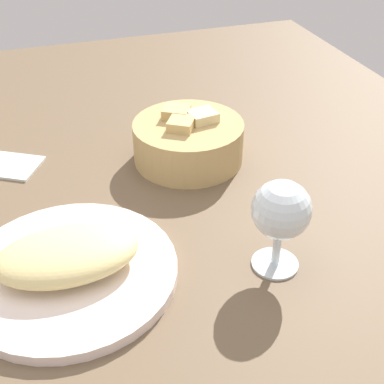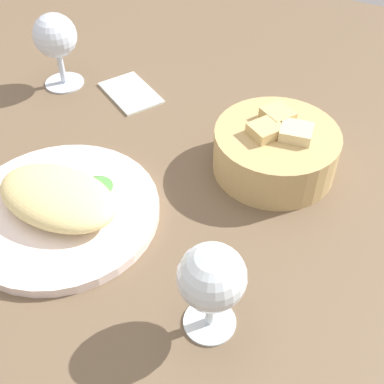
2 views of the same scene
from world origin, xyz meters
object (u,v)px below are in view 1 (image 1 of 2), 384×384
bread_basket (188,140)px  wine_glass_near (281,213)px  plate (70,272)px  folded_napkin (4,164)px

bread_basket → wine_glass_near: size_ratio=1.46×
plate → wine_glass_near: size_ratio=2.16×
bread_basket → folded_napkin: (-28.04, 7.09, -3.02)cm
plate → bread_basket: (21.48, 20.89, 2.72)cm
folded_napkin → wine_glass_near: bearing=162.7°
plate → folded_napkin: size_ratio=2.31×
wine_glass_near → plate: bearing=166.4°
bread_basket → wine_glass_near: bearing=-84.9°
wine_glass_near → folded_napkin: 46.01cm
plate → wine_glass_near: wine_glass_near is taller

